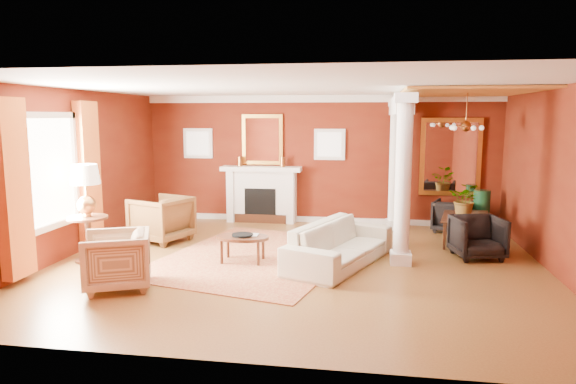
% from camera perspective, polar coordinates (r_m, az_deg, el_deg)
% --- Properties ---
extents(ground, '(8.00, 8.00, 0.00)m').
position_cam_1_polar(ground, '(8.59, 0.99, -8.02)').
color(ground, brown).
rests_on(ground, ground).
extents(room_shell, '(8.04, 7.04, 2.92)m').
position_cam_1_polar(room_shell, '(8.25, 1.02, 5.54)').
color(room_shell, '#5F1E0D').
rests_on(room_shell, ground).
extents(fireplace, '(1.85, 0.42, 1.29)m').
position_cam_1_polar(fireplace, '(11.87, -2.96, -0.25)').
color(fireplace, silver).
rests_on(fireplace, ground).
extents(overmantel_mirror, '(0.95, 0.07, 1.15)m').
position_cam_1_polar(overmantel_mirror, '(11.88, -2.87, 5.84)').
color(overmantel_mirror, gold).
rests_on(overmantel_mirror, fireplace).
extents(flank_window_left, '(0.70, 0.07, 0.70)m').
position_cam_1_polar(flank_window_left, '(12.31, -9.96, 5.35)').
color(flank_window_left, silver).
rests_on(flank_window_left, room_shell).
extents(flank_window_right, '(0.70, 0.07, 0.70)m').
position_cam_1_polar(flank_window_right, '(11.68, 4.64, 5.29)').
color(flank_window_right, silver).
rests_on(flank_window_right, room_shell).
extents(left_window, '(0.21, 2.55, 2.60)m').
position_cam_1_polar(left_window, '(9.15, -24.50, 1.33)').
color(left_window, white).
rests_on(left_window, room_shell).
extents(column_front, '(0.36, 0.36, 2.80)m').
position_cam_1_polar(column_front, '(8.54, 12.67, 1.45)').
color(column_front, silver).
rests_on(column_front, ground).
extents(column_back, '(0.36, 0.36, 2.80)m').
position_cam_1_polar(column_back, '(11.22, 11.84, 3.10)').
color(column_back, silver).
rests_on(column_back, ground).
extents(header_beam, '(0.30, 3.20, 0.32)m').
position_cam_1_polar(header_beam, '(10.08, 12.34, 9.30)').
color(header_beam, silver).
rests_on(header_beam, column_front).
extents(amber_ceiling, '(2.30, 3.40, 0.04)m').
position_cam_1_polar(amber_ceiling, '(10.06, 19.09, 10.46)').
color(amber_ceiling, gold).
rests_on(amber_ceiling, room_shell).
extents(dining_mirror, '(1.30, 0.07, 1.70)m').
position_cam_1_polar(dining_mirror, '(11.78, 17.61, 3.73)').
color(dining_mirror, gold).
rests_on(dining_mirror, room_shell).
extents(chandelier, '(0.60, 0.62, 0.75)m').
position_cam_1_polar(chandelier, '(10.11, 19.16, 6.91)').
color(chandelier, '#A96D35').
rests_on(chandelier, room_shell).
extents(crown_trim, '(8.00, 0.08, 0.16)m').
position_cam_1_polar(crown_trim, '(11.69, 3.46, 10.31)').
color(crown_trim, silver).
rests_on(crown_trim, room_shell).
extents(base_trim, '(8.00, 0.08, 0.12)m').
position_cam_1_polar(base_trim, '(11.92, 3.34, -3.08)').
color(base_trim, silver).
rests_on(base_trim, ground).
extents(rug, '(3.75, 4.47, 0.02)m').
position_cam_1_polar(rug, '(9.03, -3.48, -7.17)').
color(rug, maroon).
rests_on(rug, ground).
extents(sofa, '(1.55, 2.48, 0.93)m').
position_cam_1_polar(sofa, '(8.51, 5.80, -4.98)').
color(sofa, beige).
rests_on(sofa, ground).
extents(armchair_leopard, '(1.18, 1.22, 0.98)m').
position_cam_1_polar(armchair_leopard, '(10.32, -13.90, -2.67)').
color(armchair_leopard, black).
rests_on(armchair_leopard, ground).
extents(armchair_stripe, '(1.11, 1.13, 0.91)m').
position_cam_1_polar(armchair_stripe, '(7.71, -18.51, -6.91)').
color(armchair_stripe, tan).
rests_on(armchair_stripe, ground).
extents(coffee_table, '(0.88, 0.88, 0.45)m').
position_cam_1_polar(coffee_table, '(8.64, -5.07, -5.19)').
color(coffee_table, black).
rests_on(coffee_table, ground).
extents(coffee_book, '(0.17, 0.02, 0.23)m').
position_cam_1_polar(coffee_book, '(8.64, -4.49, -4.08)').
color(coffee_book, black).
rests_on(coffee_book, coffee_table).
extents(side_table, '(0.66, 0.66, 1.65)m').
position_cam_1_polar(side_table, '(9.18, -21.51, -0.35)').
color(side_table, black).
rests_on(side_table, ground).
extents(dining_table, '(0.80, 1.58, 0.84)m').
position_cam_1_polar(dining_table, '(10.49, 19.27, -3.12)').
color(dining_table, black).
rests_on(dining_table, ground).
extents(dining_chair_near, '(0.92, 0.88, 0.80)m').
position_cam_1_polar(dining_chair_near, '(9.44, 20.33, -4.53)').
color(dining_chair_near, black).
rests_on(dining_chair_near, ground).
extents(dining_chair_far, '(0.91, 0.88, 0.74)m').
position_cam_1_polar(dining_chair_far, '(11.39, 17.76, -2.41)').
color(dining_chair_far, black).
rests_on(dining_chair_far, ground).
extents(green_urn, '(0.38, 0.38, 0.91)m').
position_cam_1_polar(green_urn, '(11.56, 20.64, -2.47)').
color(green_urn, '#133D1F').
rests_on(green_urn, ground).
extents(potted_plant, '(0.77, 0.80, 0.50)m').
position_cam_1_polar(potted_plant, '(10.38, 19.19, 0.51)').
color(potted_plant, '#26591E').
rests_on(potted_plant, dining_table).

